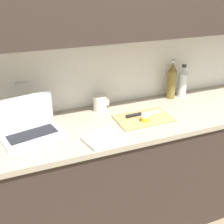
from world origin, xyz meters
The scene contains 11 objects.
ground_plane centered at (0.00, 0.00, 0.00)m, with size 12.00×12.00×0.00m, color #847056.
wall_back centered at (0.00, 0.22, 1.56)m, with size 5.20×0.38×2.60m.
counter_unit centered at (0.02, 0.00, 0.46)m, with size 2.57×0.59×0.91m.
laptop centered at (-0.84, 0.04, 0.97)m, with size 0.39×0.28×0.23m.
cutting_board centered at (-0.11, -0.03, 0.92)m, with size 0.37×0.23×0.01m, color tan.
knife centered at (-0.13, 0.01, 0.93)m, with size 0.27×0.04×0.02m.
lemon_half_cut centered at (-0.12, -0.08, 0.94)m, with size 0.06×0.06×0.03m.
bottle_green_soda centered at (0.36, 0.22, 1.03)m, with size 0.07×0.07×0.25m.
bottle_oil_tall centered at (0.26, 0.22, 1.05)m, with size 0.07×0.07×0.30m.
measuring_cup centered at (-0.33, 0.20, 0.97)m, with size 0.12×0.10×0.11m.
dish_towel centered at (-0.45, -0.19, 0.92)m, with size 0.22×0.16×0.02m, color silver.
Camera 1 is at (-0.92, -1.50, 1.76)m, focal length 45.00 mm.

